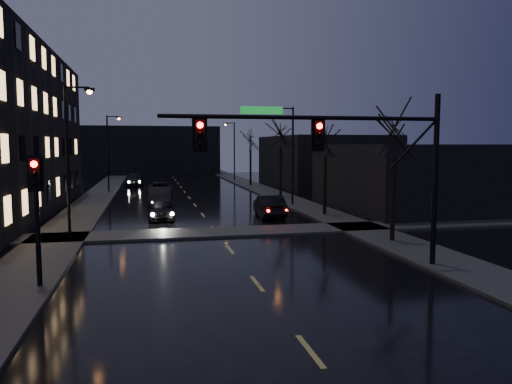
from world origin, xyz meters
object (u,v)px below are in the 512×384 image
oncoming_car_d (135,180)px  lead_car (269,206)px  oncoming_car_b (160,198)px  oncoming_car_c (160,189)px  oncoming_car_a (161,209)px

oncoming_car_d → lead_car: size_ratio=1.10×
oncoming_car_b → oncoming_car_c: (0.20, 8.68, -0.10)m
oncoming_car_b → oncoming_car_a: bearing=-86.4°
oncoming_car_a → oncoming_car_b: oncoming_car_b is taller
oncoming_car_a → lead_car: 7.35m
oncoming_car_a → oncoming_car_c: oncoming_car_a is taller
oncoming_car_b → lead_car: bearing=-39.2°
oncoming_car_c → oncoming_car_d: (-2.71, 13.10, 0.06)m
oncoming_car_a → oncoming_car_c: bearing=90.6°
oncoming_car_c → oncoming_car_d: bearing=102.7°
oncoming_car_b → oncoming_car_c: 8.68m
lead_car → oncoming_car_b: bearing=-40.1°
oncoming_car_b → lead_car: 10.01m
oncoming_car_a → oncoming_car_d: oncoming_car_d is taller
oncoming_car_d → lead_car: lead_car is taller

